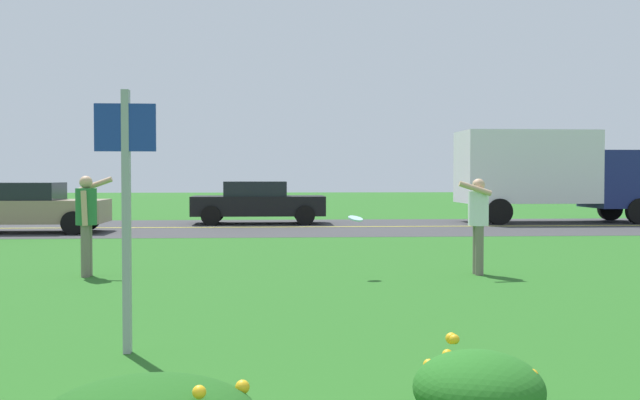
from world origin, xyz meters
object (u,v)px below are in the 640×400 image
Objects in this scene: box_truck_navy at (551,171)px; sign_post_near_path at (126,194)px; car_tan_center_left at (25,207)px; car_black_center_right at (258,202)px; person_thrower_green_shirt at (87,216)px; person_catcher_white_shirt at (478,217)px; frisbee_pale_blue at (356,219)px.

sign_post_near_path is at bearing -120.68° from box_truck_navy.
car_black_center_right is (6.63, 3.64, 0.00)m from car_tan_center_left.
car_black_center_right is at bearing 79.02° from person_thrower_green_shirt.
car_black_center_right is (0.94, 18.89, -0.75)m from sign_post_near_path.
person_catcher_white_shirt is 0.36× the size of car_tan_center_left.
car_black_center_right is at bearing 87.16° from sign_post_near_path.
sign_post_near_path is 5.76m from person_thrower_green_shirt.
car_tan_center_left reaches higher than frisbee_pale_blue.
person_catcher_white_shirt is 6.35× the size of frisbee_pale_blue.
car_black_center_right is (-3.86, 13.58, -0.22)m from person_catcher_white_shirt.
person_catcher_white_shirt is (6.46, -0.19, -0.03)m from person_thrower_green_shirt.
person_thrower_green_shirt reaches higher than car_tan_center_left.
person_thrower_green_shirt is 18.59m from box_truck_navy.
frisbee_pale_blue is 13.91m from car_black_center_right.
box_truck_navy is (11.21, 18.89, 0.32)m from sign_post_near_path.
car_black_center_right is 0.67× the size of box_truck_navy.
person_thrower_green_shirt is 4.40m from frisbee_pale_blue.
person_catcher_white_shirt is 0.24× the size of box_truck_navy.
sign_post_near_path reaches higher than frisbee_pale_blue.
sign_post_near_path is 18.93m from car_black_center_right.
person_thrower_green_shirt reaches higher than car_black_center_right.
sign_post_near_path reaches higher than person_catcher_white_shirt.
person_thrower_green_shirt is 13.65m from car_black_center_right.
car_tan_center_left is at bearing 136.54° from person_catcher_white_shirt.
sign_post_near_path is 7.18m from person_catcher_white_shirt.
person_catcher_white_shirt is at bearing -74.12° from car_black_center_right.
car_tan_center_left is 17.32m from box_truck_navy.
box_truck_navy reaches higher than car_tan_center_left.
sign_post_near_path is at bearing -92.84° from car_black_center_right.
sign_post_near_path is 21.97m from box_truck_navy.
person_catcher_white_shirt is (4.80, 5.31, -0.53)m from sign_post_near_path.
car_tan_center_left is (-10.50, 9.95, -0.22)m from person_catcher_white_shirt.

